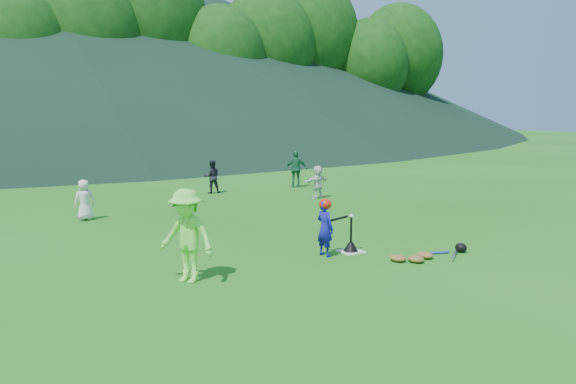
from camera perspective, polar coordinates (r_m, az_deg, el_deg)
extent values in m
plane|color=#195914|center=(11.40, 6.39, -6.07)|extent=(120.00, 120.00, 0.00)
cube|color=silver|center=(11.40, 6.39, -6.02)|extent=(0.45, 0.45, 0.02)
sphere|color=white|center=(11.24, 6.45, -2.42)|extent=(0.08, 0.08, 0.08)
imported|color=#151593|center=(10.94, 3.78, -3.68)|extent=(0.33, 0.44, 1.10)
imported|color=#76F247|center=(9.39, -10.24, -4.40)|extent=(1.03, 1.16, 1.56)
imported|color=silver|center=(15.35, -19.99, -0.77)|extent=(0.54, 0.37, 1.06)
imported|color=black|center=(19.27, -7.74, 1.55)|extent=(0.64, 0.56, 1.13)
imported|color=#1D6240|center=(20.55, 0.84, 2.34)|extent=(0.85, 0.62, 1.34)
imported|color=silver|center=(18.01, 3.03, 1.03)|extent=(1.02, 0.47, 1.06)
cone|color=black|center=(11.38, 6.40, -5.53)|extent=(0.30, 0.30, 0.18)
cylinder|color=black|center=(11.30, 6.43, -3.86)|extent=(0.04, 0.04, 0.50)
ellipsoid|color=#B61E0C|center=(10.85, 3.80, -1.25)|extent=(0.24, 0.26, 0.22)
cylinder|color=black|center=(11.09, 5.01, -2.75)|extent=(0.61, 0.19, 0.07)
ellipsoid|color=olive|center=(10.85, 12.85, -6.64)|extent=(0.28, 0.34, 0.13)
ellipsoid|color=olive|center=(11.17, 13.75, -6.24)|extent=(0.28, 0.34, 0.13)
ellipsoid|color=olive|center=(10.84, 11.08, -6.60)|extent=(0.28, 0.34, 0.13)
cylinder|color=silver|center=(11.41, 16.52, -6.22)|extent=(0.62, 0.47, 0.06)
cylinder|color=#263FA5|center=(11.50, 14.55, -6.03)|extent=(0.67, 0.22, 0.05)
ellipsoid|color=black|center=(11.81, 17.16, -5.42)|extent=(0.22, 0.24, 0.19)
cube|color=gray|center=(37.49, -20.15, 4.46)|extent=(70.00, 0.03, 1.20)
cube|color=yellow|center=(37.46, -20.20, 5.44)|extent=(70.00, 0.08, 0.08)
cylinder|color=gray|center=(37.49, -20.15, 4.46)|extent=(0.07, 0.07, 1.30)
cylinder|color=gray|center=(55.63, 18.25, 5.67)|extent=(0.07, 0.07, 1.30)
cylinder|color=#382314|center=(41.00, -25.65, 5.86)|extent=(0.56, 0.56, 3.22)
ellipsoid|color=#164711|center=(41.16, -26.12, 12.97)|extent=(6.99, 6.99, 8.04)
cylinder|color=#382314|center=(43.14, -19.46, 6.69)|extent=(0.56, 0.56, 3.81)
ellipsoid|color=#164711|center=(43.43, -19.86, 14.68)|extent=(8.28, 8.28, 9.53)
cylinder|color=#382314|center=(45.73, -13.88, 7.36)|extent=(0.56, 0.56, 4.41)
ellipsoid|color=#164711|center=(46.17, -14.20, 16.07)|extent=(9.58, 9.58, 11.01)
cylinder|color=#382314|center=(44.57, -6.78, 6.78)|extent=(0.56, 0.56, 3.25)
ellipsoid|color=#164711|center=(44.73, -6.90, 13.41)|extent=(7.07, 7.07, 8.13)
cylinder|color=#382314|center=(48.01, -2.21, 7.30)|extent=(0.56, 0.56, 3.85)
ellipsoid|color=#164711|center=(48.28, -2.26, 14.56)|extent=(8.36, 8.36, 9.61)
cylinder|color=#382314|center=(51.71, 1.73, 7.71)|extent=(0.56, 0.56, 4.44)
ellipsoid|color=#164711|center=(52.11, 1.76, 15.49)|extent=(9.65, 9.65, 11.10)
cylinder|color=#382314|center=(52.04, 8.02, 7.00)|extent=(0.56, 0.56, 3.29)
ellipsoid|color=#164711|center=(52.18, 8.14, 12.74)|extent=(7.14, 7.14, 8.22)
cylinder|color=#382314|center=(56.25, 10.94, 7.33)|extent=(0.56, 0.56, 3.88)
ellipsoid|color=#164711|center=(56.49, 11.12, 13.59)|extent=(8.44, 8.44, 9.70)
cone|color=black|center=(93.01, -26.99, 15.65)|extent=(140.00, 140.00, 32.00)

